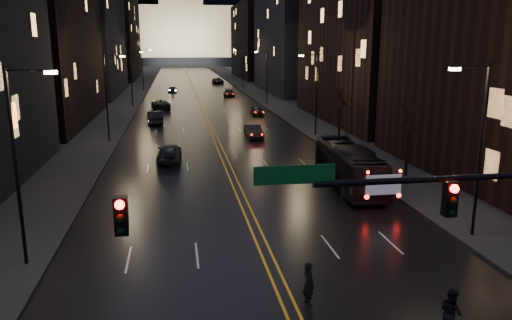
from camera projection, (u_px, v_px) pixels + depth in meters
name	position (u px, v px, depth m)	size (l,w,h in m)	color
road	(190.00, 81.00, 139.81)	(20.00, 320.00, 0.02)	black
sidewalk_left	(139.00, 81.00, 137.64)	(8.00, 320.00, 0.16)	black
sidewalk_right	(240.00, 80.00, 141.95)	(8.00, 320.00, 0.16)	black
center_line	(190.00, 81.00, 139.81)	(0.62, 320.00, 0.01)	orange
building_left_mid	(31.00, 9.00, 60.31)	(12.00, 30.00, 28.00)	black
building_left_far	(87.00, 44.00, 97.77)	(12.00, 34.00, 20.00)	black
building_left_dist	(114.00, 37.00, 143.49)	(12.00, 40.00, 24.00)	black
building_right_mid	(295.00, 29.00, 103.55)	(12.00, 34.00, 26.00)	black
building_right_dist	(258.00, 41.00, 150.18)	(12.00, 40.00, 22.00)	black
capitol	(182.00, 30.00, 251.39)	(90.00, 50.00, 58.50)	black
streetlamp_right_near	(478.00, 142.00, 24.89)	(2.13, 0.25, 9.00)	black
streetlamp_left_near	(19.00, 157.00, 21.56)	(2.13, 0.25, 9.00)	black
streetlamp_right_mid	(315.00, 90.00, 53.75)	(2.13, 0.25, 9.00)	black
streetlamp_left_mid	(108.00, 93.00, 50.42)	(2.13, 0.25, 9.00)	black
streetlamp_right_far	(266.00, 74.00, 82.61)	(2.13, 0.25, 9.00)	black
streetlamp_left_far	(132.00, 75.00, 79.28)	(2.13, 0.25, 9.00)	black
streetlamp_right_dist	(242.00, 67.00, 111.47)	(2.13, 0.25, 9.00)	black
streetlamp_left_dist	(143.00, 67.00, 108.14)	(2.13, 0.25, 9.00)	black
tree_right_mid	(409.00, 118.00, 36.89)	(2.40, 2.40, 6.65)	black
tree_right_far	(340.00, 97.00, 52.28)	(2.40, 2.40, 6.65)	black
bus	(349.00, 166.00, 35.16)	(2.49, 10.64, 2.96)	black
oncoming_car_a	(169.00, 152.00, 42.81)	(1.97, 4.90, 1.67)	black
oncoming_car_b	(155.00, 118.00, 63.09)	(1.78, 5.10, 1.68)	black
oncoming_car_c	(161.00, 104.00, 77.91)	(2.60, 5.64, 1.57)	black
oncoming_car_d	(173.00, 90.00, 104.56)	(1.84, 4.52, 1.31)	black
receding_car_a	(254.00, 132.00, 53.69)	(1.51, 4.34, 1.43)	black
receding_car_b	(257.00, 111.00, 70.74)	(1.59, 3.96, 1.35)	black
receding_car_c	(229.00, 93.00, 95.94)	(2.05, 5.05, 1.47)	black
receding_car_d	(218.00, 81.00, 129.57)	(2.48, 5.37, 1.49)	black
pedestrian_a	(309.00, 284.00, 19.17)	(0.64, 0.42, 1.75)	black
pedestrian_b	(451.00, 312.00, 17.09)	(0.86, 0.47, 1.76)	black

